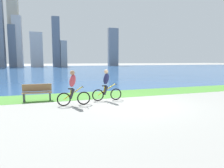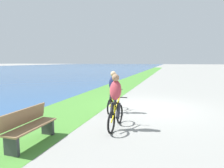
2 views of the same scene
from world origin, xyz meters
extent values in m
plane|color=gray|center=(0.00, 0.00, 0.00)|extent=(300.00, 300.00, 0.00)
cube|color=#478433|center=(0.00, 3.24, 0.00)|extent=(120.00, 2.73, 0.01)
torus|color=black|center=(-0.66, 1.36, 0.32)|extent=(0.64, 0.06, 0.64)
torus|color=black|center=(-1.67, 1.36, 0.32)|extent=(0.64, 0.06, 0.64)
cylinder|color=gold|center=(-1.19, 1.36, 0.60)|extent=(0.98, 0.04, 0.61)
cylinder|color=gold|center=(-1.32, 1.36, 0.55)|extent=(0.04, 0.04, 0.47)
cube|color=black|center=(-1.32, 1.36, 0.81)|extent=(0.24, 0.10, 0.05)
cylinder|color=black|center=(-0.71, 1.36, 0.89)|extent=(0.03, 0.52, 0.03)
ellipsoid|color=#1E234C|center=(-1.22, 1.36, 1.19)|extent=(0.40, 0.36, 0.65)
sphere|color=#D8AD84|center=(-1.22, 1.36, 1.57)|extent=(0.22, 0.22, 0.22)
cylinder|color=#26262D|center=(-1.27, 1.46, 0.57)|extent=(0.27, 0.11, 0.49)
cylinder|color=#26262D|center=(-1.27, 1.26, 0.57)|extent=(0.27, 0.11, 0.49)
torus|color=black|center=(-2.55, 0.73, 0.32)|extent=(0.65, 0.06, 0.65)
torus|color=black|center=(-3.50, 0.73, 0.32)|extent=(0.65, 0.06, 0.65)
cylinder|color=gold|center=(-3.05, 0.73, 0.61)|extent=(0.92, 0.04, 0.61)
cylinder|color=gold|center=(-3.17, 0.73, 0.56)|extent=(0.04, 0.04, 0.47)
cube|color=black|center=(-3.17, 0.73, 0.82)|extent=(0.24, 0.10, 0.05)
cylinder|color=black|center=(-2.60, 0.73, 0.90)|extent=(0.03, 0.52, 0.03)
ellipsoid|color=#BF3F4C|center=(-3.07, 0.73, 1.20)|extent=(0.40, 0.36, 0.65)
sphere|color=#A57A59|center=(-3.07, 0.73, 1.58)|extent=(0.22, 0.22, 0.22)
cylinder|color=#26262D|center=(-3.12, 0.83, 0.58)|extent=(0.27, 0.11, 0.49)
cylinder|color=#26262D|center=(-3.12, 0.63, 0.58)|extent=(0.27, 0.11, 0.49)
cube|color=olive|center=(-4.74, 2.44, 0.45)|extent=(1.50, 0.45, 0.04)
cube|color=olive|center=(-4.74, 2.63, 0.70)|extent=(1.50, 0.11, 0.40)
cube|color=#38383D|center=(-4.09, 2.44, 0.23)|extent=(0.08, 0.37, 0.45)
cube|color=#38383D|center=(-5.39, 2.44, 0.23)|extent=(0.08, 0.37, 0.45)
camera|label=1|loc=(-4.24, -8.70, 2.14)|focal=31.66mm
camera|label=2|loc=(-8.58, -0.84, 2.06)|focal=30.74mm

